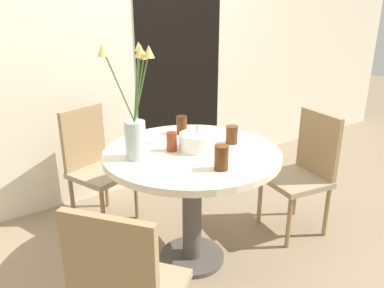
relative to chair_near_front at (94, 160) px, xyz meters
name	(u,v)px	position (x,y,z in m)	size (l,w,h in m)	color
ground_plane	(192,258)	(0.31, -0.85, -0.49)	(16.00, 16.00, 0.00)	#89755B
wall_back	(103,45)	(0.31, 0.40, 0.81)	(8.00, 0.05, 2.60)	beige
doorway_panel	(180,71)	(1.03, 0.37, 0.53)	(0.90, 0.01, 2.05)	black
dining_table	(192,173)	(0.31, -0.85, 0.13)	(1.06, 1.06, 0.77)	beige
chair_near_front	(94,160)	(0.00, 0.00, 0.00)	(0.51, 0.51, 0.89)	#9E896B
chair_right_flank	(305,167)	(1.20, -1.00, 0.00)	(0.46, 0.46, 0.89)	#9E896B
birthday_cake	(197,142)	(0.34, -0.86, 0.33)	(0.21, 0.21, 0.15)	white
flower_vase	(135,121)	(-0.03, -0.79, 0.50)	(0.26, 0.24, 0.64)	#B2C6C1
side_plate	(156,139)	(0.23, -0.56, 0.28)	(0.16, 0.16, 0.01)	silver
drink_glass_0	(232,135)	(0.58, -0.89, 0.33)	(0.08, 0.08, 0.11)	#51280F
drink_glass_1	(172,142)	(0.20, -0.78, 0.33)	(0.06, 0.06, 0.11)	maroon
drink_glass_2	(221,158)	(0.27, -1.17, 0.34)	(0.08, 0.08, 0.13)	#51280F
drink_glass_3	(182,125)	(0.43, -0.55, 0.34)	(0.07, 0.07, 0.12)	#51280F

